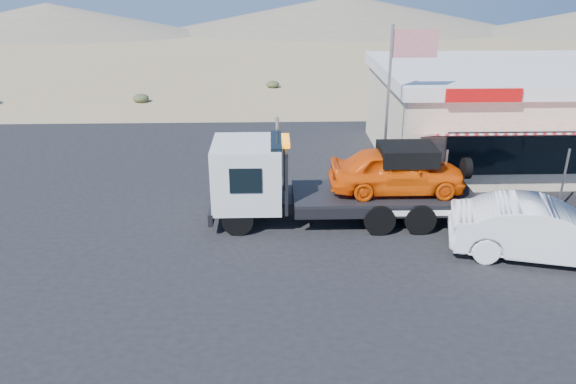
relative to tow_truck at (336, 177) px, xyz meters
name	(u,v)px	position (x,y,z in m)	size (l,w,h in m)	color
ground	(244,264)	(-2.85, -2.82, -1.50)	(120.00, 120.00, 0.00)	#A0845B
asphalt_lot	(308,218)	(-0.85, 0.18, -1.49)	(32.00, 24.00, 0.02)	black
tow_truck	(336,177)	(0.00, 0.00, 0.00)	(8.32, 2.47, 2.78)	black
white_sedan	(543,230)	(5.56, -2.67, -0.65)	(1.76, 5.05, 1.67)	white
jerky_store	(502,112)	(7.65, 6.15, 0.49)	(10.40, 9.97, 3.90)	#BEAC90
flagpole	(395,95)	(2.08, 1.68, 2.27)	(1.55, 0.10, 6.00)	#99999E
distant_hills	(180,17)	(-12.62, 52.32, 0.39)	(126.00, 48.00, 4.20)	#726B59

